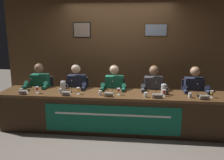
{
  "coord_description": "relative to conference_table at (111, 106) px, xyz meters",
  "views": [
    {
      "loc": [
        0.49,
        -4.4,
        1.98
      ],
      "look_at": [
        0.0,
        0.0,
        0.98
      ],
      "focal_mm": 38.93,
      "sensor_mm": 36.0,
      "label": 1
    }
  ],
  "objects": [
    {
      "name": "water_cup_right",
      "position": [
        0.62,
        -0.09,
        0.26
      ],
      "size": [
        0.06,
        0.06,
        0.08
      ],
      "color": "silver",
      "rests_on": "conference_table"
    },
    {
      "name": "water_cup_left",
      "position": [
        -0.97,
        -0.01,
        0.26
      ],
      "size": [
        0.06,
        0.06,
        0.08
      ],
      "color": "silver",
      "rests_on": "conference_table"
    },
    {
      "name": "panelist_center",
      "position": [
        -0.0,
        0.47,
        0.19
      ],
      "size": [
        0.51,
        0.48,
        1.21
      ],
      "color": "black",
      "rests_on": "ground_plane"
    },
    {
      "name": "panelist_right",
      "position": [
        0.8,
        0.47,
        0.19
      ],
      "size": [
        0.51,
        0.48,
        1.21
      ],
      "color": "black",
      "rests_on": "ground_plane"
    },
    {
      "name": "juice_glass_far_left",
      "position": [
        -1.41,
        -0.05,
        0.31
      ],
      "size": [
        0.06,
        0.06,
        0.12
      ],
      "color": "white",
      "rests_on": "conference_table"
    },
    {
      "name": "juice_glass_center",
      "position": [
        0.13,
        0.01,
        0.31
      ],
      "size": [
        0.06,
        0.06,
        0.12
      ],
      "color": "white",
      "rests_on": "conference_table"
    },
    {
      "name": "microphone_center",
      "position": [
        0.0,
        0.11,
        0.3
      ],
      "size": [
        0.06,
        0.17,
        0.22
      ],
      "color": "black",
      "rests_on": "conference_table"
    },
    {
      "name": "juice_glass_right",
      "position": [
        0.95,
        -0.01,
        0.31
      ],
      "size": [
        0.06,
        0.06,
        0.12
      ],
      "color": "white",
      "rests_on": "conference_table"
    },
    {
      "name": "chair_left",
      "position": [
        -0.8,
        0.67,
        -0.09
      ],
      "size": [
        0.44,
        0.45,
        0.88
      ],
      "color": "black",
      "rests_on": "ground_plane"
    },
    {
      "name": "microphone_far_right",
      "position": [
        1.57,
        0.09,
        0.3
      ],
      "size": [
        0.06,
        0.17,
        0.22
      ],
      "color": "black",
      "rests_on": "conference_table"
    },
    {
      "name": "microphone_left",
      "position": [
        -0.8,
        0.11,
        0.3
      ],
      "size": [
        0.06,
        0.17,
        0.22
      ],
      "color": "black",
      "rests_on": "conference_table"
    },
    {
      "name": "water_pitcher_left_side",
      "position": [
        -0.96,
        0.16,
        0.32
      ],
      "size": [
        0.15,
        0.1,
        0.21
      ],
      "color": "silver",
      "rests_on": "conference_table"
    },
    {
      "name": "water_cup_far_left",
      "position": [
        -1.72,
        -0.05,
        0.26
      ],
      "size": [
        0.06,
        0.06,
        0.08
      ],
      "color": "silver",
      "rests_on": "conference_table"
    },
    {
      "name": "chair_right",
      "position": [
        0.8,
        0.67,
        -0.09
      ],
      "size": [
        0.44,
        0.45,
        0.88
      ],
      "color": "black",
      "rests_on": "ground_plane"
    },
    {
      "name": "nameplate_far_right",
      "position": [
        1.63,
        -0.14,
        0.26
      ],
      "size": [
        0.17,
        0.06,
        0.08
      ],
      "color": "white",
      "rests_on": "conference_table"
    },
    {
      "name": "water_cup_center",
      "position": [
        -0.2,
        -0.05,
        0.26
      ],
      "size": [
        0.06,
        0.06,
        0.08
      ],
      "color": "silver",
      "rests_on": "conference_table"
    },
    {
      "name": "chair_center",
      "position": [
        -0.0,
        0.67,
        -0.09
      ],
      "size": [
        0.44,
        0.45,
        0.88
      ],
      "color": "black",
      "rests_on": "ground_plane"
    },
    {
      "name": "nameplate_right",
      "position": [
        0.83,
        -0.14,
        0.26
      ],
      "size": [
        0.19,
        0.06,
        0.08
      ],
      "color": "white",
      "rests_on": "conference_table"
    },
    {
      "name": "conference_table",
      "position": [
        0.0,
        0.0,
        0.0
      ],
      "size": [
        4.28,
        0.74,
        0.73
      ],
      "color": "brown",
      "rests_on": "ground_plane"
    },
    {
      "name": "microphone_right",
      "position": [
        0.82,
        0.09,
        0.3
      ],
      "size": [
        0.06,
        0.17,
        0.22
      ],
      "color": "black",
      "rests_on": "conference_table"
    },
    {
      "name": "chair_far_left",
      "position": [
        -1.59,
        0.67,
        -0.09
      ],
      "size": [
        0.44,
        0.45,
        0.88
      ],
      "color": "black",
      "rests_on": "ground_plane"
    },
    {
      "name": "nameplate_far_left",
      "position": [
        -1.63,
        -0.16,
        0.26
      ],
      "size": [
        0.16,
        0.06,
        0.08
      ],
      "color": "white",
      "rests_on": "conference_table"
    },
    {
      "name": "nameplate_left",
      "position": [
        -0.81,
        -0.16,
        0.26
      ],
      "size": [
        0.16,
        0.06,
        0.08
      ],
      "color": "white",
      "rests_on": "conference_table"
    },
    {
      "name": "wall_back_panelled",
      "position": [
        -0.0,
        1.5,
        0.79
      ],
      "size": [
        5.48,
        0.14,
        2.6
      ],
      "color": "brown",
      "rests_on": "ground_plane"
    },
    {
      "name": "panelist_left",
      "position": [
        -0.8,
        0.47,
        0.19
      ],
      "size": [
        0.51,
        0.48,
        1.21
      ],
      "color": "black",
      "rests_on": "ground_plane"
    },
    {
      "name": "juice_glass_left",
      "position": [
        -0.62,
        -0.04,
        0.31
      ],
      "size": [
        0.06,
        0.06,
        0.12
      ],
      "color": "white",
      "rests_on": "conference_table"
    },
    {
      "name": "panelist_far_left",
      "position": [
        -1.59,
        0.47,
        0.19
      ],
      "size": [
        0.51,
        0.48,
        1.21
      ],
      "color": "black",
      "rests_on": "ground_plane"
    },
    {
      "name": "nameplate_center",
      "position": [
        -0.03,
        -0.15,
        0.26
      ],
      "size": [
        0.16,
        0.06,
        0.08
      ],
      "color": "white",
      "rests_on": "conference_table"
    },
    {
      "name": "ground_plane",
      "position": [
        -0.0,
        0.12,
        -0.51
      ],
      "size": [
        12.0,
        12.0,
        0.0
      ],
      "primitive_type": "plane",
      "color": "#70665B"
    },
    {
      "name": "water_cup_far_right",
      "position": [
        1.41,
        -0.04,
        0.26
      ],
      "size": [
        0.06,
        0.06,
        0.08
      ],
      "color": "silver",
      "rests_on": "conference_table"
    },
    {
      "name": "panelist_far_right",
      "position": [
        1.59,
        0.47,
        0.19
      ],
      "size": [
        0.51,
        0.48,
        1.21
      ],
      "color": "black",
      "rests_on": "ground_plane"
    },
    {
      "name": "microphone_far_left",
      "position": [
        -1.64,
        0.14,
        0.3
      ],
      "size": [
        0.06,
        0.17,
        0.22
      ],
      "color": "black",
      "rests_on": "conference_table"
    },
    {
      "name": "juice_glass_far_right",
      "position": [
        1.79,
        0.01,
        0.31
      ],
      "size": [
        0.06,
        0.06,
        0.12
      ],
      "color": "white",
      "rests_on": "conference_table"
    },
    {
      "name": "chair_far_right",
      "position": [
        1.59,
        0.67,
        -0.09
      ],
      "size": [
        0.44,
        0.45,
        0.88
      ],
      "color": "black",
      "rests_on": "ground_plane"
    },
    {
      "name": "water_pitcher_right_side",
      "position": [
        0.96,
        0.13,
        0.32
      ],
      "size": [
        0.15,
        0.1,
        0.21
      ],
      "color": "silver",
      "rests_on": "conference_table"
    }
  ]
}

